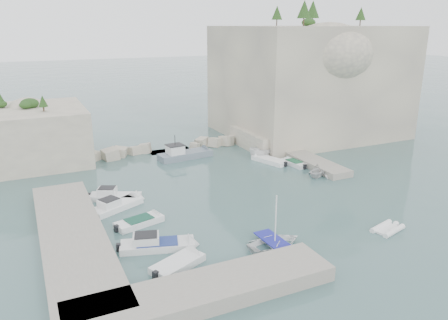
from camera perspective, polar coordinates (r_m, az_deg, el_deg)
name	(u,v)px	position (r m, az deg, el deg)	size (l,w,h in m)	color
ground	(249,205)	(43.96, 3.34, -5.85)	(400.00, 400.00, 0.00)	#426363
cliff_east	(308,81)	(72.75, 10.95, 10.10)	(26.00, 22.00, 17.00)	beige
cliff_terrace	(269,138)	(64.53, 5.94, 2.86)	(8.00, 10.00, 2.50)	beige
outcrop_west	(21,136)	(61.99, -25.01, 2.84)	(16.00, 14.00, 7.00)	beige
quay_west	(73,238)	(38.36, -19.16, -9.58)	(5.00, 24.00, 1.10)	#9E9689
quay_south	(206,291)	(29.92, -2.39, -16.71)	(18.00, 4.00, 1.10)	#9E9689
ledge_east	(304,158)	(58.60, 10.35, 0.30)	(3.00, 16.00, 0.80)	#9E9689
breakwater	(170,146)	(62.56, -7.07, 1.83)	(28.00, 3.00, 1.40)	beige
motorboat_a	(115,199)	(46.57, -14.00, -5.00)	(5.73, 1.70, 1.40)	silver
motorboat_b	(117,209)	(44.25, -13.84, -6.20)	(5.82, 1.90, 1.40)	white
motorboat_c	(139,225)	(40.48, -10.98, -8.29)	(4.75, 1.73, 0.70)	white
motorboat_d	(158,248)	(36.29, -8.65, -11.33)	(6.49, 1.93, 1.40)	silver
motorboat_e	(178,267)	(33.60, -6.05, -13.74)	(4.57, 1.87, 0.70)	white
rowboat	(275,247)	(36.35, 6.64, -11.20)	(3.29, 4.61, 0.96)	white
inflatable_dinghy	(387,230)	(41.28, 20.55, -8.61)	(3.23, 1.57, 0.44)	white
tender_east_a	(318,177)	(52.90, 12.12, -2.14)	(2.88, 3.33, 1.76)	silver
tender_east_b	(294,165)	(56.58, 9.14, -0.68)	(4.15, 1.41, 0.70)	silver
tender_east_c	(270,162)	(57.35, 6.00, -0.30)	(5.50, 1.78, 0.70)	white
tender_east_d	(265,157)	(59.58, 5.37, 0.40)	(1.80, 4.80, 1.85)	white
work_boat	(185,158)	(59.09, -5.07, 0.26)	(8.01, 2.37, 2.20)	slate
rowboat_mast	(276,218)	(35.19, 6.78, -7.51)	(0.10, 0.10, 4.20)	white
vegetation	(278,20)	(70.49, 7.13, 17.74)	(53.48, 13.88, 13.40)	#1E4219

